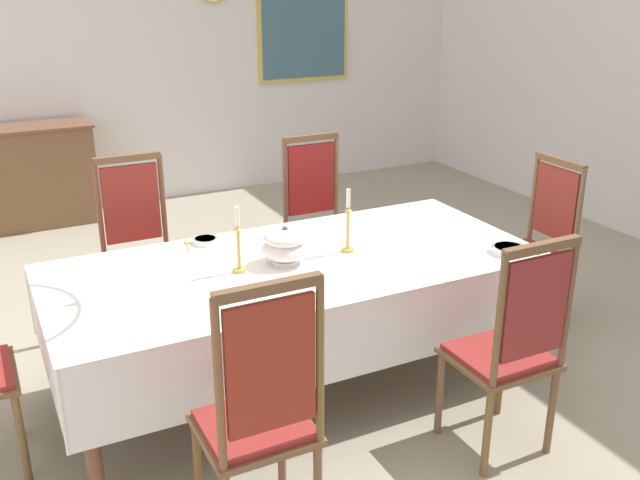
{
  "coord_description": "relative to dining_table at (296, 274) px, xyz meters",
  "views": [
    {
      "loc": [
        -1.43,
        -3.39,
        2.16
      ],
      "look_at": [
        0.1,
        -0.34,
        0.87
      ],
      "focal_mm": 39.9,
      "sensor_mm": 36.0,
      "label": 1
    }
  ],
  "objects": [
    {
      "name": "sideboard",
      "position": [
        -1.14,
        3.51,
        -0.22
      ],
      "size": [
        1.44,
        0.48,
        0.9
      ],
      "rotation": [
        0.0,
        0.0,
        3.14
      ],
      "color": "brown",
      "rests_on": "ground"
    },
    {
      "name": "chair_north_b",
      "position": [
        0.63,
        0.98,
        -0.09
      ],
      "size": [
        0.44,
        0.42,
        1.14
      ],
      "rotation": [
        0.0,
        0.0,
        3.14
      ],
      "color": "brown",
      "rests_on": "ground"
    },
    {
      "name": "candlestick_east",
      "position": [
        0.31,
        0.0,
        0.21
      ],
      "size": [
        0.07,
        0.07,
        0.35
      ],
      "color": "gold",
      "rests_on": "tablecloth"
    },
    {
      "name": "chair_north_a",
      "position": [
        -0.6,
        0.98,
        -0.09
      ],
      "size": [
        0.44,
        0.42,
        1.14
      ],
      "rotation": [
        0.0,
        0.0,
        3.14
      ],
      "color": "brown",
      "rests_on": "ground"
    },
    {
      "name": "spoon_secondary",
      "position": [
        -0.44,
        0.49,
        0.08
      ],
      "size": [
        0.06,
        0.18,
        0.01
      ],
      "rotation": [
        0.0,
        0.0,
        -0.23
      ],
      "color": "gold",
      "rests_on": "tablecloth"
    },
    {
      "name": "dining_table",
      "position": [
        0.0,
        0.0,
        0.0
      ],
      "size": [
        2.54,
        1.14,
        0.74
      ],
      "color": "brown",
      "rests_on": "ground"
    },
    {
      "name": "bowl_near_left",
      "position": [
        1.08,
        -0.41,
        0.09
      ],
      "size": [
        0.19,
        0.19,
        0.04
      ],
      "color": "white",
      "rests_on": "tablecloth"
    },
    {
      "name": "tablecloth",
      "position": [
        0.0,
        -0.0,
        -0.03
      ],
      "size": [
        2.56,
        1.16,
        0.4
      ],
      "color": "white",
      "rests_on": "dining_table"
    },
    {
      "name": "chair_south_a",
      "position": [
        -0.6,
        -0.98,
        -0.08
      ],
      "size": [
        0.44,
        0.42,
        1.18
      ],
      "color": "brown",
      "rests_on": "ground"
    },
    {
      "name": "bowl_near_right",
      "position": [
        -0.34,
        0.46,
        0.09
      ],
      "size": [
        0.14,
        0.14,
        0.03
      ],
      "color": "white",
      "rests_on": "tablecloth"
    },
    {
      "name": "ground",
      "position": [
        0.0,
        0.25,
        -0.69
      ],
      "size": [
        7.22,
        7.07,
        0.04
      ],
      "primitive_type": "cube",
      "color": "#A09781"
    },
    {
      "name": "framed_painting",
      "position": [
        1.84,
        3.77,
        1.05
      ],
      "size": [
        1.02,
        0.05,
        1.28
      ],
      "color": "#D1B251"
    },
    {
      "name": "chair_south_b",
      "position": [
        0.63,
        -0.97,
        -0.1
      ],
      "size": [
        0.44,
        0.42,
        1.11
      ],
      "color": "brown",
      "rests_on": "ground"
    },
    {
      "name": "candlestick_west",
      "position": [
        -0.31,
        0.0,
        0.21
      ],
      "size": [
        0.07,
        0.07,
        0.34
      ],
      "color": "gold",
      "rests_on": "tablecloth"
    },
    {
      "name": "spoon_primary",
      "position": [
        1.2,
        -0.38,
        0.08
      ],
      "size": [
        0.03,
        0.18,
        0.01
      ],
      "rotation": [
        0.0,
        0.0,
        -0.04
      ],
      "color": "gold",
      "rests_on": "tablecloth"
    },
    {
      "name": "back_wall",
      "position": [
        0.0,
        3.83,
        1.04
      ],
      "size": [
        7.22,
        0.08,
        3.42
      ],
      "primitive_type": "cube",
      "color": "silver",
      "rests_on": "ground"
    },
    {
      "name": "chair_head_east",
      "position": [
        1.68,
        0.0,
        -0.11
      ],
      "size": [
        0.42,
        0.44,
        1.09
      ],
      "rotation": [
        0.0,
        0.0,
        1.57
      ],
      "color": "brown",
      "rests_on": "ground"
    },
    {
      "name": "soup_tureen",
      "position": [
        -0.06,
        0.0,
        0.17
      ],
      "size": [
        0.25,
        0.25,
        0.2
      ],
      "color": "white",
      "rests_on": "tablecloth"
    }
  ]
}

